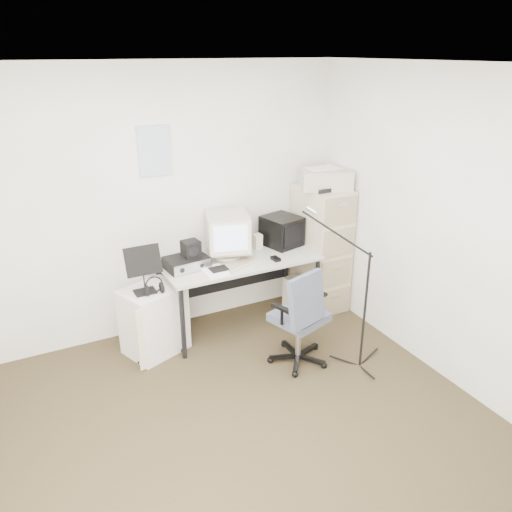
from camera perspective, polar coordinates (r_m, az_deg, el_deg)
name	(u,v)px	position (r m, az deg, el deg)	size (l,w,h in m)	color
floor	(248,437)	(3.82, -0.89, -19.94)	(3.60, 3.60, 0.01)	#312B15
ceiling	(245,65)	(2.82, -1.22, 21.02)	(3.60, 3.60, 0.01)	white
wall_back	(161,205)	(4.69, -10.83, 5.76)	(3.60, 0.02, 2.50)	white
wall_front	(490,488)	(1.95, 25.17, -22.88)	(3.60, 0.02, 2.50)	white
wall_right	(455,234)	(4.17, 21.79, 2.36)	(0.02, 3.60, 2.50)	white
wall_calendar	(155,151)	(4.56, -11.49, 11.70)	(0.30, 0.02, 0.44)	white
filing_cabinet	(320,248)	(5.26, 7.36, 0.92)	(0.40, 0.60, 1.30)	beige
printer	(326,179)	(5.02, 7.98, 8.73)	(0.49, 0.33, 0.19)	#B6B4AB
desk	(240,292)	(4.92, -1.83, -4.14)	(1.50, 0.70, 0.73)	beige
crt_monitor	(228,236)	(4.72, -3.25, 2.33)	(0.39, 0.41, 0.43)	#B6B4AB
crt_tv	(282,231)	(5.04, 2.94, 2.89)	(0.33, 0.35, 0.30)	black
desk_speaker	(258,241)	(4.98, 0.17, 1.71)	(0.08, 0.08, 0.14)	beige
keyboard	(241,264)	(4.60, -1.73, -0.93)	(0.40, 0.14, 0.02)	#B6B4AB
mouse	(276,259)	(4.71, 2.25, -0.32)	(0.06, 0.10, 0.03)	black
radio_receiver	(186,263)	(4.57, -7.95, -0.74)	(0.37, 0.27, 0.11)	black
radio_speaker	(191,249)	(4.53, -7.46, 0.83)	(0.15, 0.14, 0.15)	black
papers	(215,271)	(4.48, -4.74, -1.74)	(0.20, 0.27, 0.02)	white
pc_tower	(303,298)	(5.22, 5.37, -4.76)	(0.18, 0.41, 0.38)	#B6B4AB
office_chair	(299,315)	(4.33, 4.97, -6.76)	(0.53, 0.53, 0.92)	slate
side_cart	(154,320)	(4.63, -11.58, -7.20)	(0.50, 0.40, 0.62)	silver
music_stand	(143,269)	(4.35, -12.79, -1.47)	(0.30, 0.16, 0.44)	black
headphones	(154,288)	(4.37, -11.56, -3.62)	(0.17, 0.17, 0.03)	black
mic_stand	(366,294)	(4.24, 12.50, -4.24)	(0.02, 0.02, 1.40)	black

